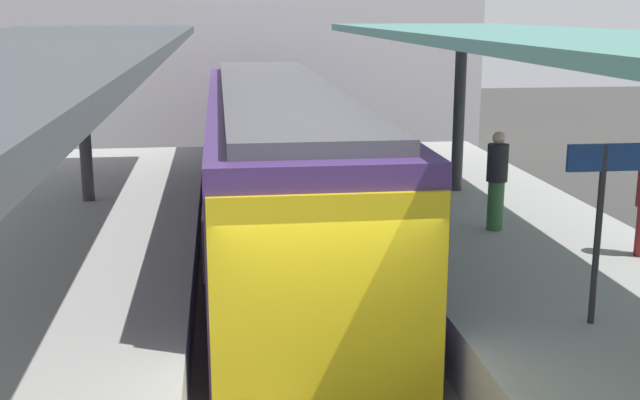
% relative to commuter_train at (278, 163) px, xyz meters
% --- Properties ---
extents(platform_right, '(4.40, 28.00, 1.00)m').
position_rel_commuter_train_xyz_m(platform_right, '(3.80, -7.41, -1.23)').
color(platform_right, '#9E9E99').
rests_on(platform_right, ground_plane).
extents(commuter_train, '(2.78, 15.10, 3.10)m').
position_rel_commuter_train_xyz_m(commuter_train, '(0.00, 0.00, 0.00)').
color(commuter_train, '#472D6B').
rests_on(commuter_train, track_ballast).
extents(canopy_right, '(4.18, 21.00, 3.40)m').
position_rel_commuter_train_xyz_m(canopy_right, '(3.80, -6.01, 2.54)').
color(canopy_right, '#333335').
rests_on(canopy_right, platform_right).
extents(platform_sign, '(0.90, 0.08, 2.21)m').
position_rel_commuter_train_xyz_m(platform_sign, '(3.28, -7.11, 0.90)').
color(platform_sign, '#262628').
rests_on(platform_sign, platform_right).
extents(passenger_mid_platform, '(0.36, 0.36, 1.72)m').
position_rel_commuter_train_xyz_m(passenger_mid_platform, '(3.55, -2.85, 0.17)').
color(passenger_mid_platform, '#386B3D').
rests_on(passenger_mid_platform, platform_right).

